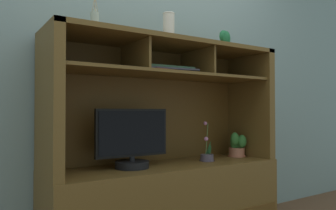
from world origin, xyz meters
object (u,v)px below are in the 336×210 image
Objects in this scene: media_console at (167,182)px; tv_monitor at (132,142)px; diffuser_bottle at (95,21)px; potted_succulent at (225,40)px; potted_fern at (237,146)px; ceramic_vase at (169,27)px; magazine_stack_left at (166,71)px; potted_orchid at (207,155)px.

tv_monitor is (-0.28, -0.01, 0.29)m from media_console.
diffuser_bottle reaches higher than potted_succulent.
potted_succulent is at bearing 1.32° from diffuser_bottle.
potted_fern is 0.97× the size of ceramic_vase.
tv_monitor is 1.15× the size of magazine_stack_left.
potted_fern is 0.88m from magazine_stack_left.
tv_monitor reaches higher than potted_fern.
potted_succulent is 0.79× the size of ceramic_vase.
media_console is at bearing 179.38° from potted_succulent.
potted_succulent is (-0.15, -0.02, 0.85)m from potted_fern.
media_console is 3.82× the size of magazine_stack_left.
potted_orchid is 0.37m from potted_fern.
magazine_stack_left reaches higher than potted_orchid.
media_console is at bearing -112.15° from magazine_stack_left.
potted_succulent is (1.08, 0.02, 0.02)m from diffuser_bottle.
magazine_stack_left is at bearing 165.55° from potted_orchid.
potted_orchid is 0.70m from magazine_stack_left.
potted_succulent reaches higher than potted_orchid.
ceramic_vase is (0.00, -0.02, 1.08)m from media_console.
diffuser_bottle is at bearing -176.21° from tv_monitor.
media_console reaches higher than potted_orchid.
ceramic_vase is at bearing -178.67° from potted_succulent.
potted_fern is at bearing -2.68° from magazine_stack_left.
potted_succulent is at bearing 1.33° from ceramic_vase.
potted_orchid is 0.92× the size of diffuser_bottle.
diffuser_bottle is (-0.26, -0.02, 0.75)m from tv_monitor.
tv_monitor is 1.72× the size of potted_orchid.
media_console is 8.40× the size of potted_fern.
diffuser_bottle is at bearing -172.34° from magazine_stack_left.
media_console is 5.27× the size of diffuser_bottle.
magazine_stack_left is at bearing 11.05° from tv_monitor.
diffuser_bottle is (-0.87, 0.00, 0.88)m from potted_orchid.
magazine_stack_left is (0.02, 0.04, 0.78)m from media_console.
media_console is 1.18m from diffuser_bottle.
media_console is 1.19m from potted_succulent.
ceramic_vase is (-0.33, 0.02, 0.92)m from potted_orchid.
diffuser_bottle is 1.08m from potted_succulent.
diffuser_bottle is at bearing -177.94° from potted_fern.
magazine_stack_left is at bearing 177.32° from potted_fern.
ceramic_vase reaches higher than potted_fern.
potted_fern is 0.63× the size of diffuser_bottle.
ceramic_vase reaches higher than media_console.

